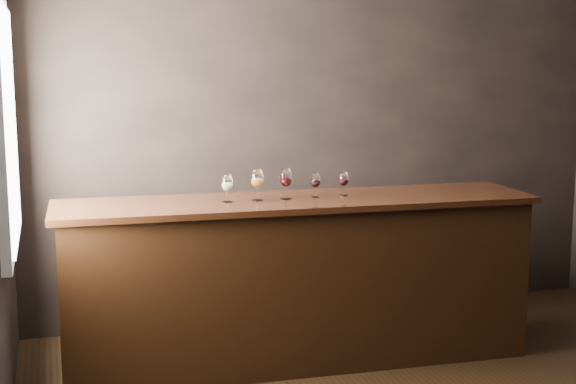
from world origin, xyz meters
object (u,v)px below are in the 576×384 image
object	(u,v)px
back_bar_shelf	(284,274)
glass_red_b	(315,181)
glass_red_c	(344,180)
glass_amber	(257,180)
bar_counter	(298,283)
glass_white	(227,184)
glass_red_a	(286,178)

from	to	relation	value
back_bar_shelf	glass_red_b	distance (m)	1.18
glass_red_c	glass_red_b	bearing A→B (deg)	-178.99
glass_amber	glass_red_c	world-z (taller)	glass_amber
bar_counter	glass_red_b	distance (m)	0.75
back_bar_shelf	glass_white	bearing A→B (deg)	-128.87
back_bar_shelf	glass_red_b	xyz separation A→B (m)	(0.01, -0.77, 0.89)
glass_red_b	glass_red_c	size ratio (longest dim) A/B	1.00
glass_amber	glass_red_c	bearing A→B (deg)	1.36
glass_amber	glass_red_b	distance (m)	0.43
glass_white	glass_red_a	size ratio (longest dim) A/B	0.87
bar_counter	back_bar_shelf	bearing A→B (deg)	82.92
bar_counter	glass_red_a	xyz separation A→B (m)	(-0.09, 0.01, 0.76)
bar_counter	glass_red_c	xyz separation A→B (m)	(0.35, 0.03, 0.73)
back_bar_shelf	glass_red_c	size ratio (longest dim) A/B	13.68
back_bar_shelf	glass_amber	distance (m)	1.28
glass_red_c	glass_amber	bearing A→B (deg)	-178.64
glass_white	glass_red_a	bearing A→B (deg)	0.21
glass_white	glass_amber	xyz separation A→B (m)	(0.21, 0.01, 0.02)
glass_red_a	glass_red_b	world-z (taller)	glass_red_a
bar_counter	glass_red_b	bearing A→B (deg)	12.32
glass_amber	glass_red_b	size ratio (longest dim) A/B	1.25
glass_red_a	glass_red_c	bearing A→B (deg)	2.62
glass_red_a	glass_red_b	distance (m)	0.23
glass_white	back_bar_shelf	bearing A→B (deg)	51.13
glass_white	glass_red_c	world-z (taller)	glass_white
bar_counter	glass_red_b	xyz separation A→B (m)	(0.14, 0.02, 0.73)
glass_red_a	glass_red_b	bearing A→B (deg)	4.15
glass_amber	glass_red_a	distance (m)	0.20
glass_white	glass_red_a	distance (m)	0.42
glass_white	glass_amber	bearing A→B (deg)	1.70
glass_red_a	glass_red_b	size ratio (longest dim) A/B	1.26
glass_red_a	bar_counter	bearing A→B (deg)	-5.29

